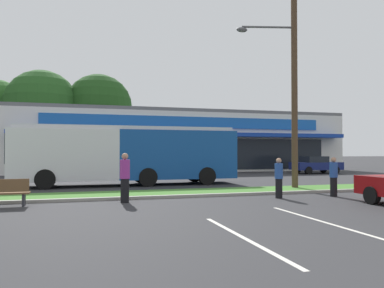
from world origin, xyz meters
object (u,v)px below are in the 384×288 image
at_px(utility_pole, 292,70).
at_px(pedestrian_far, 125,178).
at_px(bus_stop_bench, 4,192).
at_px(city_bus, 128,153).
at_px(pedestrian_near_bench, 334,177).
at_px(pedestrian_by_pole, 279,178).
at_px(car_4, 316,165).

relative_size(utility_pole, pedestrian_far, 6.11).
height_order(bus_stop_bench, pedestrian_far, pedestrian_far).
xyz_separation_m(city_bus, pedestrian_near_bench, (7.63, -7.72, -0.94)).
bearing_deg(pedestrian_by_pole, city_bus, 173.75).
xyz_separation_m(city_bus, bus_stop_bench, (-5.00, -7.11, -1.26)).
xyz_separation_m(pedestrian_by_pole, pedestrian_far, (-6.10, 0.42, 0.10)).
relative_size(bus_stop_bench, pedestrian_far, 0.88).
xyz_separation_m(utility_pole, city_bus, (-7.43, 4.82, -4.15)).
bearing_deg(city_bus, bus_stop_bench, 54.55).
bearing_deg(city_bus, utility_pole, 146.70).
bearing_deg(city_bus, car_4, -158.45).
bearing_deg(pedestrian_by_pole, bus_stop_bench, -133.06).
relative_size(utility_pole, bus_stop_bench, 6.95).
bearing_deg(pedestrian_near_bench, pedestrian_far, -64.10).
xyz_separation_m(city_bus, car_4, (16.69, 6.70, -1.01)).
xyz_separation_m(bus_stop_bench, car_4, (21.69, 13.82, 0.25)).
distance_m(bus_stop_bench, pedestrian_far, 4.07).
relative_size(car_4, pedestrian_far, 2.33).
xyz_separation_m(bus_stop_bench, pedestrian_near_bench, (12.63, -0.60, 0.32)).
height_order(car_4, pedestrian_near_bench, pedestrian_near_bench).
bearing_deg(bus_stop_bench, pedestrian_far, 179.16).
bearing_deg(utility_pole, city_bus, 147.04).
height_order(utility_pole, pedestrian_near_bench, utility_pole).
height_order(utility_pole, pedestrian_by_pole, utility_pole).
relative_size(pedestrian_by_pole, pedestrian_far, 0.89).
height_order(utility_pole, pedestrian_far, utility_pole).
bearing_deg(pedestrian_far, car_4, 53.95).
bearing_deg(bus_stop_bench, utility_pole, -169.56).
height_order(pedestrian_near_bench, pedestrian_far, pedestrian_far).
distance_m(city_bus, car_4, 18.01).
height_order(city_bus, pedestrian_by_pole, city_bus).
height_order(car_4, pedestrian_far, pedestrian_far).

